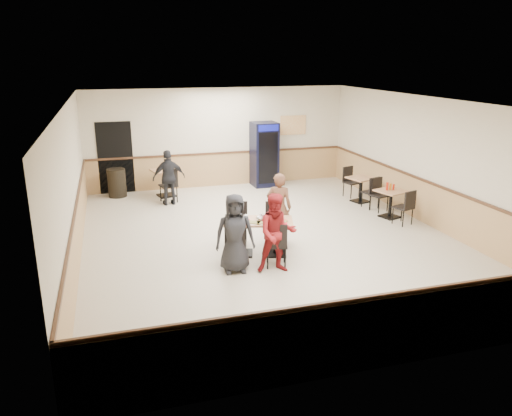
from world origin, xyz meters
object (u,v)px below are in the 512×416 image
object	(u,v)px
lone_diner	(169,178)
side_table_near	(391,199)
diner_woman_left	(235,233)
trash_bin	(117,183)
back_table	(166,179)
main_table	(259,232)
diner_woman_right	(277,233)
pepsi_cooler	(264,154)
side_table_far	(361,186)
diner_man_opposite	(279,207)

from	to	relation	value
lone_diner	side_table_near	bearing A→B (deg)	147.57
diner_woman_left	trash_bin	world-z (taller)	diner_woman_left
diner_woman_left	back_table	world-z (taller)	diner_woman_left
main_table	diner_woman_left	distance (m)	0.98
diner_woman_right	pepsi_cooler	bearing A→B (deg)	83.90
diner_woman_left	side_table_near	size ratio (longest dim) A/B	1.84
side_table_far	pepsi_cooler	distance (m)	3.27
back_table	trash_bin	size ratio (longest dim) A/B	1.07
diner_woman_left	diner_man_opposite	xyz separation A→B (m)	(1.32, 1.34, 0.01)
diner_woman_left	back_table	distance (m)	5.72
side_table_near	side_table_far	bearing A→B (deg)	91.88
back_table	trash_bin	world-z (taller)	trash_bin
diner_woman_left	trash_bin	xyz separation A→B (m)	(-1.98, 6.03, -0.35)
diner_man_opposite	pepsi_cooler	size ratio (longest dim) A/B	0.77
diner_man_opposite	side_table_near	xyz separation A→B (m)	(3.22, 0.74, -0.29)
back_table	diner_woman_right	bearing A→B (deg)	-76.88
diner_man_opposite	back_table	size ratio (longest dim) A/B	1.74
lone_diner	side_table_near	world-z (taller)	lone_diner
diner_woman_left	diner_woman_right	size ratio (longest dim) A/B	0.99
side_table_far	lone_diner	bearing A→B (deg)	166.27
diner_woman_right	lone_diner	xyz separation A→B (m)	(-1.38, 5.03, -0.01)
main_table	diner_man_opposite	bearing A→B (deg)	62.10
diner_man_opposite	back_table	bearing A→B (deg)	-38.14
pepsi_cooler	main_table	bearing A→B (deg)	-110.01
diner_woman_right	main_table	bearing A→B (deg)	104.75
lone_diner	trash_bin	size ratio (longest dim) A/B	1.84
lone_diner	back_table	xyz separation A→B (m)	(0.00, 0.88, -0.23)
lone_diner	pepsi_cooler	xyz separation A→B (m)	(3.10, 1.27, 0.24)
diner_woman_left	side_table_far	world-z (taller)	diner_woman_left
main_table	side_table_far	bearing A→B (deg)	53.78
diner_woman_left	diner_woman_right	xyz separation A→B (m)	(0.75, -0.23, 0.00)
diner_man_opposite	trash_bin	size ratio (longest dim) A/B	1.86
lone_diner	side_table_far	bearing A→B (deg)	161.61
main_table	side_table_near	world-z (taller)	main_table
lone_diner	side_table_far	distance (m)	5.28
diner_woman_left	diner_woman_right	distance (m)	0.78
main_table	trash_bin	bearing A→B (deg)	133.08
side_table_near	back_table	size ratio (longest dim) A/B	0.94
side_table_near	trash_bin	bearing A→B (deg)	148.80
lone_diner	trash_bin	bearing A→B (deg)	-46.86
main_table	diner_woman_left	xyz separation A→B (m)	(-0.66, -0.67, 0.27)
diner_woman_right	back_table	bearing A→B (deg)	112.31
side_table_near	side_table_far	xyz separation A→B (m)	(-0.05, 1.47, -0.00)
diner_woman_left	diner_man_opposite	distance (m)	1.88
diner_woman_left	lone_diner	size ratio (longest dim) A/B	1.00
diner_woman_right	side_table_near	xyz separation A→B (m)	(3.79, 2.30, -0.29)
main_table	diner_woman_left	size ratio (longest dim) A/B	1.00
side_table_far	side_table_near	bearing A→B (deg)	-88.12
diner_woman_left	lone_diner	bearing A→B (deg)	103.17
side_table_far	back_table	xyz separation A→B (m)	(-5.12, 2.13, 0.05)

